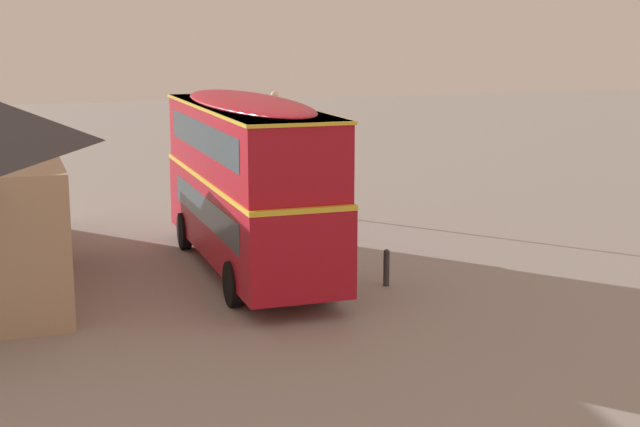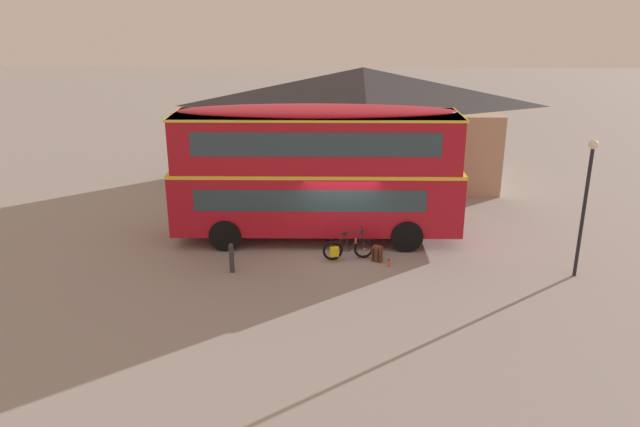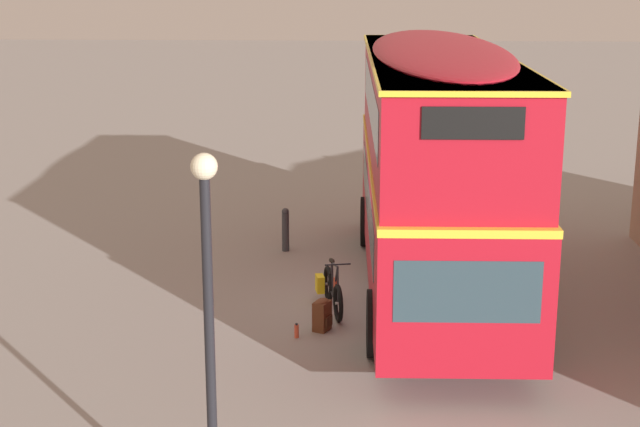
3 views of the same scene
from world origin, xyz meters
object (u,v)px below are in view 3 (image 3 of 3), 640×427
object	(u,v)px
backpack_on_ground	(322,314)
kerb_bollard	(286,229)
water_bottle_red_squeeze	(297,331)
double_decker_bus	(436,157)
touring_bicycle	(331,291)
street_lamp	(208,306)

from	to	relation	value
backpack_on_ground	kerb_bollard	size ratio (longest dim) A/B	0.59
backpack_on_ground	water_bottle_red_squeeze	world-z (taller)	backpack_on_ground
double_decker_bus	water_bottle_red_squeeze	xyz separation A→B (m)	(2.42, -2.46, -2.52)
touring_bicycle	street_lamp	bearing A→B (deg)	-8.64
double_decker_bus	street_lamp	xyz separation A→B (m)	(8.18, -2.99, 0.06)
double_decker_bus	water_bottle_red_squeeze	world-z (taller)	double_decker_bus
kerb_bollard	backpack_on_ground	bearing A→B (deg)	11.98
double_decker_bus	backpack_on_ground	distance (m)	3.73
kerb_bollard	street_lamp	bearing A→B (deg)	0.17
street_lamp	kerb_bollard	size ratio (longest dim) A/B	4.46
backpack_on_ground	street_lamp	distance (m)	6.64
double_decker_bus	touring_bicycle	xyz separation A→B (m)	(1.06, -1.91, -2.27)
street_lamp	kerb_bollard	distance (m)	10.98
water_bottle_red_squeeze	street_lamp	xyz separation A→B (m)	(5.76, -0.53, 2.58)
touring_bicycle	backpack_on_ground	distance (m)	1.01
backpack_on_ground	street_lamp	xyz separation A→B (m)	(6.11, -0.95, 2.41)
street_lamp	kerb_bollard	bearing A→B (deg)	-179.83
double_decker_bus	street_lamp	distance (m)	8.71
double_decker_bus	kerb_bollard	distance (m)	4.52
double_decker_bus	water_bottle_red_squeeze	distance (m)	4.28
double_decker_bus	street_lamp	world-z (taller)	double_decker_bus
double_decker_bus	kerb_bollard	size ratio (longest dim) A/B	10.38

